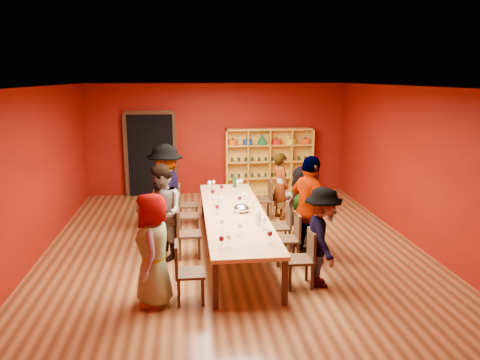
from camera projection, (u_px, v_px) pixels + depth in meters
name	position (u px, v px, depth m)	size (l,w,h in m)	color
room_shell	(234.00, 172.00, 8.38)	(7.10, 9.10, 3.04)	#5B3018
tasting_table	(234.00, 215.00, 8.55)	(1.10, 4.50, 0.75)	tan
doorway	(151.00, 154.00, 12.56)	(1.40, 0.17, 2.30)	black
shelving_unit	(269.00, 158.00, 12.83)	(2.40, 0.40, 1.80)	gold
chair_person_left_0	(185.00, 269.00, 6.65)	(0.42, 0.42, 0.89)	black
person_left_0	(153.00, 249.00, 6.53)	(0.79, 0.43, 1.62)	beige
chair_person_left_2	(185.00, 231.00, 8.30)	(0.42, 0.42, 0.89)	black
person_left_2	(162.00, 212.00, 8.18)	(0.82, 0.45, 1.69)	silver
chair_person_left_3	(185.00, 213.00, 9.38)	(0.42, 0.42, 0.89)	black
person_left_3	(166.00, 192.00, 9.24)	(1.22, 0.50, 1.89)	#131A34
chair_person_left_4	(185.00, 202.00, 10.17)	(0.42, 0.42, 0.89)	black
person_left_4	(164.00, 186.00, 10.04)	(1.02, 0.46, 1.73)	#C3828E
chair_person_right_0	(304.00, 255.00, 7.16)	(0.42, 0.42, 0.89)	black
person_right_0	(322.00, 237.00, 7.13)	(1.01, 0.42, 1.56)	#16193C
chair_person_right_1	(291.00, 236.00, 8.05)	(0.42, 0.42, 0.89)	black
person_right_1	(310.00, 210.00, 7.99)	(1.10, 0.50, 1.88)	#4A4A4F
chair_person_right_2	(283.00, 224.00, 8.70)	(0.42, 0.42, 0.89)	black
person_right_2	(303.00, 207.00, 8.68)	(1.48, 0.42, 1.59)	#515156
chair_person_right_4	(266.00, 197.00, 10.58)	(0.42, 0.42, 0.89)	black
person_right_4	(280.00, 186.00, 10.56)	(0.55, 0.40, 1.51)	tan
wine_glass_0	(215.00, 204.00, 8.56)	(0.08, 0.08, 0.19)	white
wine_glass_1	(238.00, 182.00, 10.22)	(0.09, 0.09, 0.22)	white
wine_glass_2	(213.00, 192.00, 9.37)	(0.09, 0.09, 0.22)	white
wine_glass_3	(222.00, 187.00, 9.80)	(0.09, 0.09, 0.21)	white
wine_glass_4	(244.00, 195.00, 9.24)	(0.07, 0.07, 0.18)	white
wine_glass_5	(209.00, 183.00, 10.19)	(0.08, 0.08, 0.21)	white
wine_glass_6	(264.00, 220.00, 7.56)	(0.09, 0.09, 0.22)	white
wine_glass_7	(240.00, 226.00, 7.32)	(0.07, 0.07, 0.18)	white
wine_glass_8	(270.00, 234.00, 6.90)	(0.08, 0.08, 0.20)	white
wine_glass_9	(221.00, 239.00, 6.71)	(0.08, 0.08, 0.19)	white
wine_glass_10	(258.00, 216.00, 7.76)	(0.09, 0.09, 0.22)	white
wine_glass_11	(251.00, 203.00, 8.68)	(0.08, 0.08, 0.19)	white
wine_glass_12	(213.00, 183.00, 10.26)	(0.08, 0.08, 0.20)	white
wine_glass_13	(238.00, 213.00, 8.00)	(0.08, 0.08, 0.20)	white
wine_glass_14	(240.00, 198.00, 8.96)	(0.08, 0.08, 0.19)	white
wine_glass_15	(217.00, 207.00, 8.39)	(0.07, 0.07, 0.18)	white
wine_glass_16	(229.00, 238.00, 6.79)	(0.08, 0.08, 0.19)	white
wine_glass_17	(243.00, 193.00, 9.41)	(0.07, 0.07, 0.18)	white
wine_glass_18	(241.00, 181.00, 10.36)	(0.08, 0.08, 0.20)	white
wine_glass_19	(223.00, 222.00, 7.50)	(0.08, 0.08, 0.20)	white
wine_glass_20	(250.00, 207.00, 8.35)	(0.08, 0.08, 0.21)	white
spittoon_bowl	(241.00, 208.00, 8.53)	(0.30, 0.30, 0.16)	silver
carafe_a	(220.00, 204.00, 8.67)	(0.10, 0.10, 0.27)	white
carafe_b	(258.00, 218.00, 7.78)	(0.10, 0.10, 0.26)	white
wine_bottle	(234.00, 182.00, 10.41)	(0.10, 0.10, 0.32)	#133415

